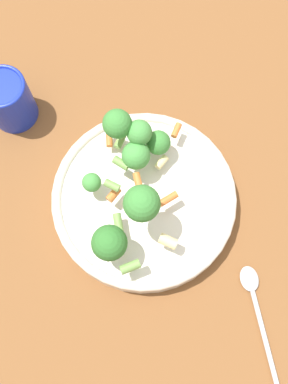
{
  "coord_description": "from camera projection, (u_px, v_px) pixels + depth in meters",
  "views": [
    {
      "loc": [
        0.1,
        0.15,
        0.64
      ],
      "look_at": [
        0.0,
        0.0,
        0.06
      ],
      "focal_mm": 42.0,
      "sensor_mm": 36.0,
      "label": 1
    }
  ],
  "objects": [
    {
      "name": "ground_plane",
      "position": [
        144.0,
        204.0,
        0.67
      ],
      "size": [
        3.0,
        3.0,
        0.0
      ],
      "primitive_type": "plane",
      "color": "brown"
    },
    {
      "name": "bowl",
      "position": [
        144.0,
        200.0,
        0.65
      ],
      "size": [
        0.26,
        0.26,
        0.04
      ],
      "color": "silver",
      "rests_on": "ground_plane"
    },
    {
      "name": "pasta_salad",
      "position": [
        129.0,
        181.0,
        0.58
      ],
      "size": [
        0.2,
        0.2,
        0.11
      ],
      "color": "#8CB766",
      "rests_on": "bowl"
    },
    {
      "name": "cup",
      "position": [
        8.0,
        100.0,
        0.67
      ],
      "size": [
        0.07,
        0.07,
        0.09
      ],
      "color": "#192DAD",
      "rests_on": "ground_plane"
    },
    {
      "name": "spoon",
      "position": [
        257.0,
        308.0,
        0.62
      ],
      "size": [
        0.08,
        0.18,
        0.01
      ],
      "rotation": [
        0.0,
        0.0,
        10.64
      ],
      "color": "silver",
      "rests_on": "ground_plane"
    }
  ]
}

